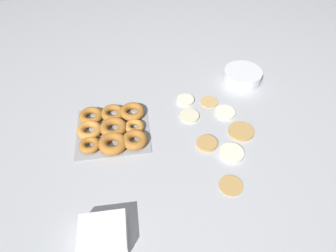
# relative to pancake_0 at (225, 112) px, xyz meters

# --- Properties ---
(ground_plane) EXTENTS (3.00, 3.00, 0.00)m
(ground_plane) POSITION_rel_pancake_0_xyz_m (0.12, -0.16, -0.01)
(ground_plane) COLOR #B2B5BA
(pancake_0) EXTENTS (0.09, 0.09, 0.01)m
(pancake_0) POSITION_rel_pancake_0_xyz_m (0.00, 0.00, 0.00)
(pancake_0) COLOR silver
(pancake_0) RESTS_ON ground_plane
(pancake_1) EXTENTS (0.09, 0.09, 0.01)m
(pancake_1) POSITION_rel_pancake_0_xyz_m (0.37, -0.08, -0.00)
(pancake_1) COLOR tan
(pancake_1) RESTS_ON ground_plane
(pancake_2) EXTENTS (0.10, 0.10, 0.01)m
(pancake_2) POSITION_rel_pancake_0_xyz_m (0.23, -0.04, 0.00)
(pancake_2) COLOR silver
(pancake_2) RESTS_ON ground_plane
(pancake_3) EXTENTS (0.09, 0.09, 0.01)m
(pancake_3) POSITION_rel_pancake_0_xyz_m (0.17, -0.12, 0.00)
(pancake_3) COLOR tan
(pancake_3) RESTS_ON ground_plane
(pancake_4) EXTENTS (0.09, 0.09, 0.01)m
(pancake_4) POSITION_rel_pancake_0_xyz_m (-0.00, -0.17, -0.00)
(pancake_4) COLOR beige
(pancake_4) RESTS_ON ground_plane
(pancake_5) EXTENTS (0.11, 0.11, 0.01)m
(pancake_5) POSITION_rel_pancake_0_xyz_m (0.12, 0.04, -0.00)
(pancake_5) COLOR tan
(pancake_5) RESTS_ON ground_plane
(pancake_6) EXTENTS (0.08, 0.08, 0.01)m
(pancake_6) POSITION_rel_pancake_0_xyz_m (-0.08, -0.05, -0.00)
(pancake_6) COLOR tan
(pancake_6) RESTS_ON ground_plane
(pancake_7) EXTENTS (0.08, 0.08, 0.01)m
(pancake_7) POSITION_rel_pancake_0_xyz_m (-0.11, -0.16, 0.00)
(pancake_7) COLOR silver
(pancake_7) RESTS_ON ground_plane
(donut_tray) EXTENTS (0.29, 0.31, 0.04)m
(donut_tray) POSITION_rel_pancake_0_xyz_m (0.04, -0.50, 0.01)
(donut_tray) COLOR #93969B
(donut_tray) RESTS_ON ground_plane
(batter_bowl) EXTENTS (0.19, 0.19, 0.06)m
(batter_bowl) POSITION_rel_pancake_0_xyz_m (-0.23, 0.15, 0.02)
(batter_bowl) COLOR white
(batter_bowl) RESTS_ON ground_plane
(container_stack) EXTENTS (0.13, 0.15, 0.06)m
(container_stack) POSITION_rel_pancake_0_xyz_m (0.51, -0.54, 0.02)
(container_stack) COLOR white
(container_stack) RESTS_ON ground_plane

